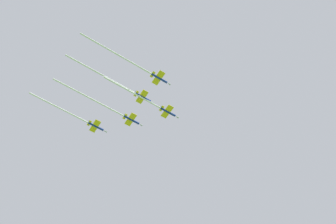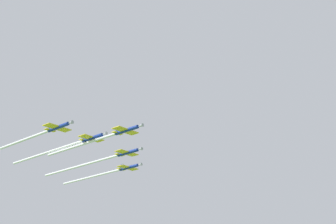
{
  "view_description": "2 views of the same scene",
  "coord_description": "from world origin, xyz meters",
  "px_view_note": "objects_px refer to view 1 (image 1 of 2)",
  "views": [
    {
      "loc": [
        45.04,
        -135.89,
        3.23
      ],
      "look_at": [
        18.17,
        -19.78,
        208.29
      ],
      "focal_mm": 43.07,
      "sensor_mm": 36.0,
      "label": 1
    },
    {
      "loc": [
        174.89,
        -14.24,
        153.14
      ],
      "look_at": [
        15.89,
        -6.13,
        215.83
      ],
      "focal_mm": 54.2,
      "sensor_mm": 36.0,
      "label": 2
    }
  ],
  "objects_px": {
    "jet_starboard_outer": "(78,117)",
    "jet_starboard_inner": "(136,65)",
    "jet_lead": "(151,102)",
    "jet_port_outer": "(120,85)",
    "jet_port_inner": "(109,108)"
  },
  "relations": [
    {
      "from": "jet_lead",
      "to": "jet_starboard_inner",
      "type": "bearing_deg",
      "value": -49.84
    },
    {
      "from": "jet_lead",
      "to": "jet_starboard_outer",
      "type": "xyz_separation_m",
      "value": [
        -44.47,
        -0.29,
        -0.48
      ]
    },
    {
      "from": "jet_lead",
      "to": "jet_port_inner",
      "type": "distance_m",
      "value": 24.7
    },
    {
      "from": "jet_starboard_inner",
      "to": "jet_starboard_outer",
      "type": "xyz_separation_m",
      "value": [
        -42.55,
        23.99,
        -1.07
      ]
    },
    {
      "from": "jet_starboard_outer",
      "to": "jet_lead",
      "type": "bearing_deg",
      "value": 45.06
    },
    {
      "from": "jet_lead",
      "to": "jet_port_outer",
      "type": "relative_size",
      "value": 0.88
    },
    {
      "from": "jet_lead",
      "to": "jet_port_outer",
      "type": "bearing_deg",
      "value": -90.0
    },
    {
      "from": "jet_starboard_outer",
      "to": "jet_starboard_inner",
      "type": "bearing_deg",
      "value": 15.27
    },
    {
      "from": "jet_lead",
      "to": "jet_starboard_outer",
      "type": "distance_m",
      "value": 44.47
    },
    {
      "from": "jet_starboard_inner",
      "to": "jet_port_outer",
      "type": "height_order",
      "value": "jet_port_outer"
    },
    {
      "from": "jet_starboard_inner",
      "to": "jet_port_outer",
      "type": "bearing_deg",
      "value": -174.64
    },
    {
      "from": "jet_port_inner",
      "to": "jet_starboard_outer",
      "type": "relative_size",
      "value": 1.15
    },
    {
      "from": "jet_lead",
      "to": "jet_starboard_outer",
      "type": "relative_size",
      "value": 1.0
    },
    {
      "from": "jet_starboard_inner",
      "to": "jet_port_outer",
      "type": "distance_m",
      "value": 15.79
    },
    {
      "from": "jet_lead",
      "to": "jet_port_inner",
      "type": "xyz_separation_m",
      "value": [
        -24.56,
        -2.49,
        -0.9
      ]
    }
  ]
}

